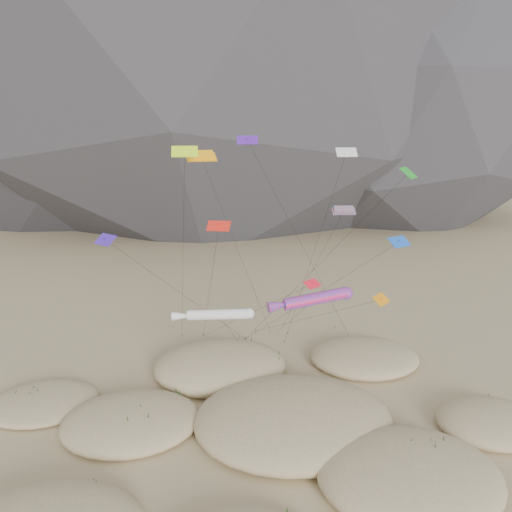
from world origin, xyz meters
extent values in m
plane|color=#CCB789|center=(0.00, 0.00, 0.00)|extent=(500.00, 500.00, 0.00)
ellipsoid|color=black|center=(8.00, 115.00, 60.00)|extent=(191.54, 147.29, 156.00)
ellipsoid|color=#2B2B30|center=(-37.00, 123.00, 44.00)|extent=(136.20, 127.83, 116.00)
ellipsoid|color=black|center=(56.00, 110.00, 38.00)|extent=(130.55, 126.41, 100.00)
ellipsoid|color=#CCB789|center=(8.73, -5.21, 0.74)|extent=(14.01, 11.91, 3.31)
ellipsoid|color=#CCB789|center=(-12.53, 5.28, 0.61)|extent=(12.27, 10.43, 2.71)
ellipsoid|color=#CCB789|center=(1.75, 3.17, 0.85)|extent=(17.77, 15.10, 3.77)
ellipsoid|color=#CCB789|center=(19.16, 0.53, 0.55)|extent=(9.71, 8.26, 2.43)
ellipsoid|color=#CCB789|center=(-3.89, 14.20, 0.85)|extent=(14.37, 12.21, 3.77)
ellipsoid|color=#CCB789|center=(12.58, 14.55, 0.59)|extent=(12.42, 10.56, 2.62)
ellipsoid|color=#CCB789|center=(-21.15, 10.13, 0.39)|extent=(10.32, 8.77, 1.75)
ellipsoid|color=black|center=(-14.98, -4.34, 0.80)|extent=(2.19, 1.87, 0.66)
ellipsoid|color=black|center=(11.20, -3.17, 1.00)|extent=(3.31, 2.83, 0.99)
ellipsoid|color=black|center=(6.58, -4.70, 0.80)|extent=(2.57, 2.20, 0.77)
ellipsoid|color=black|center=(-12.05, 4.53, 0.80)|extent=(2.63, 2.25, 0.79)
ellipsoid|color=black|center=(-9.20, 8.04, 0.70)|extent=(2.37, 2.03, 0.71)
ellipsoid|color=black|center=(4.30, 3.31, 1.10)|extent=(3.14, 2.69, 0.94)
ellipsoid|color=black|center=(4.95, 6.51, 1.00)|extent=(2.94, 2.51, 0.88)
ellipsoid|color=black|center=(-0.41, 1.12, 0.90)|extent=(2.86, 2.44, 0.86)
ellipsoid|color=black|center=(19.50, 2.55, 0.60)|extent=(2.46, 2.11, 0.74)
ellipsoid|color=black|center=(-0.86, 17.46, 1.00)|extent=(2.68, 2.29, 0.80)
ellipsoid|color=black|center=(1.32, 13.64, 0.90)|extent=(2.69, 2.30, 0.81)
ellipsoid|color=black|center=(13.12, 15.43, 0.70)|extent=(2.42, 2.07, 0.72)
ellipsoid|color=black|center=(12.58, 11.61, 0.60)|extent=(2.03, 1.74, 0.61)
ellipsoid|color=black|center=(-23.03, 10.71, 0.50)|extent=(2.13, 1.82, 0.64)
ellipsoid|color=black|center=(-20.20, 9.91, 0.40)|extent=(1.86, 1.59, 0.56)
cylinder|color=#3F2D1E|center=(-0.02, 22.66, 0.15)|extent=(0.08, 0.08, 0.30)
cylinder|color=#3F2D1E|center=(1.62, 24.97, 0.15)|extent=(0.08, 0.08, 0.30)
cylinder|color=#3F2D1E|center=(4.62, 20.97, 0.15)|extent=(0.08, 0.08, 0.30)
cylinder|color=#3F2D1E|center=(5.65, 23.71, 0.15)|extent=(0.08, 0.08, 0.30)
cylinder|color=#3F2D1E|center=(13.00, 19.75, 0.15)|extent=(0.08, 0.08, 0.30)
cylinder|color=#3F2D1E|center=(-5.23, 24.57, 0.15)|extent=(0.08, 0.08, 0.30)
cylinder|color=#3F2D1E|center=(12.22, 24.58, 0.15)|extent=(0.08, 0.08, 0.30)
cylinder|color=#3F2D1E|center=(-7.98, 24.86, 0.15)|extent=(0.08, 0.08, 0.30)
cylinder|color=#FF1A4B|center=(4.79, 7.79, 10.37)|extent=(6.42, 1.86, 1.79)
sphere|color=#FF1A4B|center=(7.89, 8.15, 10.62)|extent=(1.20, 1.20, 1.20)
cone|color=#FF1A4B|center=(1.38, 7.40, 10.06)|extent=(2.69, 1.32, 1.29)
cylinder|color=black|center=(4.45, 15.92, 5.18)|extent=(0.71, 16.27, 10.39)
cylinder|color=white|center=(-4.51, 6.43, 9.83)|extent=(5.64, 2.32, 1.27)
sphere|color=white|center=(-1.83, 5.71, 10.05)|extent=(0.93, 0.93, 0.93)
cone|color=white|center=(-7.46, 7.23, 9.55)|extent=(2.40, 1.37, 0.95)
cylinder|color=black|center=(-2.56, 13.42, 4.92)|extent=(3.93, 14.00, 9.85)
cube|color=orange|center=(-5.29, 15.24, 23.11)|extent=(3.17, 1.79, 0.87)
cube|color=orange|center=(-5.29, 15.24, 23.34)|extent=(2.68, 1.43, 0.85)
cylinder|color=black|center=(-0.90, 19.65, 11.55)|extent=(8.80, 8.84, 23.12)
cube|color=#E84B18|center=(8.21, 11.02, 18.05)|extent=(2.34, 1.18, 0.63)
cube|color=#E84B18|center=(8.21, 11.02, 18.25)|extent=(1.98, 0.95, 0.62)
cylinder|color=black|center=(6.83, 18.56, 9.02)|extent=(2.80, 15.10, 18.06)
cube|color=#501BA0|center=(-0.71, 14.80, 24.74)|extent=(2.22, 1.36, 0.85)
cube|color=#501BA0|center=(-0.71, 14.80, 24.59)|extent=(0.29, 0.31, 0.70)
cylinder|color=black|center=(6.14, 17.28, 12.39)|extent=(13.74, 4.98, 24.70)
cube|color=orange|center=(12.42, 10.49, 8.95)|extent=(2.31, 2.24, 0.84)
cube|color=orange|center=(12.42, 10.49, 8.80)|extent=(0.37, 0.37, 0.73)
cylinder|color=black|center=(7.02, 17.73, 4.50)|extent=(10.82, 14.51, 8.92)
cube|color=#401EB0|center=(-14.04, 8.60, 16.47)|extent=(2.15, 2.18, 0.81)
cube|color=#401EB0|center=(-14.04, 8.60, 16.32)|extent=(0.35, 0.35, 0.69)
cylinder|color=black|center=(-7.03, 15.63, 8.26)|extent=(14.05, 14.09, 16.44)
cube|color=red|center=(-4.18, 8.29, 17.47)|extent=(2.29, 1.64, 0.76)
cube|color=red|center=(-4.18, 8.29, 17.32)|extent=(0.30, 0.28, 0.71)
cylinder|color=black|center=(-4.71, 16.43, 8.76)|extent=(1.08, 16.30, 17.44)
cube|color=silver|center=(9.14, 13.75, 23.54)|extent=(2.16, 1.18, 0.88)
cube|color=silver|center=(9.14, 13.75, 23.39)|extent=(0.27, 0.32, 0.70)
cylinder|color=black|center=(6.88, 17.36, 11.79)|extent=(4.55, 7.25, 23.50)
cube|color=green|center=(15.70, 13.36, 21.44)|extent=(2.76, 3.00, 1.09)
cube|color=green|center=(15.70, 13.36, 21.29)|extent=(0.47, 0.47, 0.92)
cylinder|color=black|center=(7.84, 18.01, 10.75)|extent=(15.75, 9.33, 21.41)
cube|color=blue|center=(12.69, 7.88, 15.56)|extent=(2.39, 1.87, 0.82)
cube|color=blue|center=(12.69, 7.88, 15.41)|extent=(0.33, 0.33, 0.73)
cylinder|color=black|center=(6.33, 15.27, 7.80)|extent=(12.73, 14.81, 15.53)
cube|color=#C9FF1A|center=(-6.91, 12.40, 23.78)|extent=(2.47, 1.28, 0.99)
cube|color=#C9FF1A|center=(-6.91, 12.40, 23.63)|extent=(0.30, 0.33, 0.82)
cylinder|color=black|center=(-7.44, 18.63, 11.92)|extent=(1.10, 12.48, 23.74)
cube|color=red|center=(3.96, 6.19, 12.37)|extent=(1.83, 1.69, 0.57)
cube|color=red|center=(3.96, 6.19, 12.22)|extent=(0.25, 0.24, 0.57)
cylinder|color=black|center=(-0.64, 15.38, 6.21)|extent=(9.22, 18.40, 12.34)
camera|label=1|loc=(-7.30, -35.16, 25.93)|focal=35.00mm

